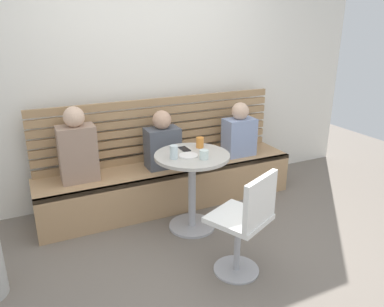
{
  "coord_description": "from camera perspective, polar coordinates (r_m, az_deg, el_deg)",
  "views": [
    {
      "loc": [
        -1.34,
        -2.17,
        1.87
      ],
      "look_at": [
        0.0,
        0.66,
        0.75
      ],
      "focal_mm": 34.9,
      "sensor_mm": 36.0,
      "label": 1
    }
  ],
  "objects": [
    {
      "name": "booth_backrest",
      "position": [
        4.0,
        -4.84,
        3.79
      ],
      "size": [
        2.65,
        0.04,
        0.67
      ],
      "color": "#A68157",
      "rests_on": "booth_bench"
    },
    {
      "name": "phone_on_table",
      "position": [
        3.46,
        -1.09,
        0.71
      ],
      "size": [
        0.07,
        0.14,
        0.01
      ],
      "primitive_type": "cube",
      "rotation": [
        0.0,
        0.0,
        0.01
      ],
      "color": "black",
      "rests_on": "cafe_table"
    },
    {
      "name": "booth_bench",
      "position": [
        3.98,
        -3.37,
        -4.8
      ],
      "size": [
        2.7,
        0.52,
        0.44
      ],
      "color": "tan",
      "rests_on": "ground"
    },
    {
      "name": "cup_tumbler_orange",
      "position": [
        3.5,
        1.22,
        1.7
      ],
      "size": [
        0.07,
        0.07,
        0.1
      ],
      "primitive_type": "cylinder",
      "color": "orange",
      "rests_on": "cafe_table"
    },
    {
      "name": "back_wall",
      "position": [
        4.06,
        -6.15,
        13.65
      ],
      "size": [
        5.2,
        0.1,
        2.9
      ],
      "primitive_type": "cube",
      "color": "white",
      "rests_on": "ground"
    },
    {
      "name": "plate_small",
      "position": [
        3.29,
        -0.56,
        -0.31
      ],
      "size": [
        0.17,
        0.17,
        0.01
      ],
      "primitive_type": "cylinder",
      "color": "white",
      "rests_on": "cafe_table"
    },
    {
      "name": "cup_glass_short",
      "position": [
        3.21,
        1.83,
        -0.16
      ],
      "size": [
        0.08,
        0.08,
        0.08
      ],
      "primitive_type": "cylinder",
      "color": "silver",
      "rests_on": "cafe_table"
    },
    {
      "name": "white_chair",
      "position": [
        2.84,
        8.24,
        -10.23
      ],
      "size": [
        0.53,
        0.53,
        0.85
      ],
      "color": "#ADADB2",
      "rests_on": "ground"
    },
    {
      "name": "ground",
      "position": [
        3.16,
        5.31,
        -16.68
      ],
      "size": [
        8.0,
        8.0,
        0.0
      ],
      "primitive_type": "plane",
      "color": "#70665B"
    },
    {
      "name": "cafe_table",
      "position": [
        3.42,
        0.0,
        -3.62
      ],
      "size": [
        0.68,
        0.68,
        0.74
      ],
      "color": "#ADADB2",
      "rests_on": "ground"
    },
    {
      "name": "person_adult",
      "position": [
        3.6,
        -17.12,
        0.76
      ],
      "size": [
        0.34,
        0.22,
        0.71
      ],
      "color": "#9E7F6B",
      "rests_on": "booth_bench"
    },
    {
      "name": "cup_glass_tall",
      "position": [
        3.22,
        -2.8,
        0.22
      ],
      "size": [
        0.07,
        0.07,
        0.12
      ],
      "primitive_type": "cylinder",
      "color": "silver",
      "rests_on": "cafe_table"
    },
    {
      "name": "person_child_middle",
      "position": [
        4.16,
        7.24,
        3.22
      ],
      "size": [
        0.34,
        0.22,
        0.6
      ],
      "color": "#8C9EC6",
      "rests_on": "booth_bench"
    },
    {
      "name": "person_child_left",
      "position": [
        3.79,
        -4.54,
        1.65
      ],
      "size": [
        0.34,
        0.22,
        0.59
      ],
      "color": "#4C515B",
      "rests_on": "booth_bench"
    }
  ]
}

